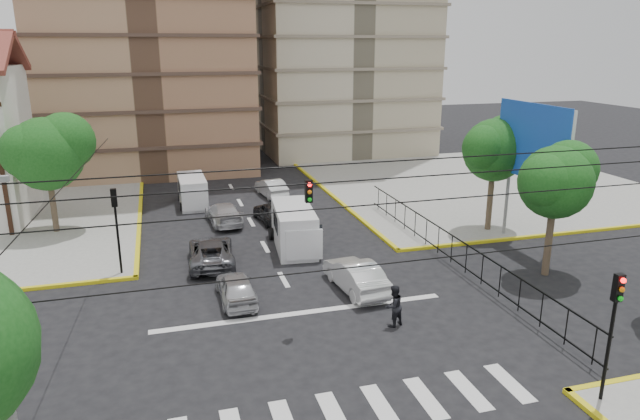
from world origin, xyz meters
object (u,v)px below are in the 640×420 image
object	(u,v)px
car_white_front_right	(355,275)
van_left_lane	(193,192)
traffic_light_se	(613,317)
traffic_light_nw	(116,217)
pedestrian_crosswalk	(394,306)
car_silver_front_left	(236,288)
van_right_lane	(295,230)

from	to	relation	value
car_white_front_right	van_left_lane	bearing A→B (deg)	-75.17
traffic_light_se	van_left_lane	bearing A→B (deg)	111.86
van_left_lane	car_white_front_right	distance (m)	18.39
traffic_light_nw	pedestrian_crosswalk	xyz separation A→B (m)	(11.15, -8.78, -2.21)
van_left_lane	traffic_light_nw	bearing A→B (deg)	-110.61
traffic_light_se	pedestrian_crosswalk	distance (m)	8.43
car_silver_front_left	car_white_front_right	xyz separation A→B (m)	(5.63, -0.31, 0.08)
traffic_light_se	van_left_lane	distance (m)	30.13
traffic_light_se	van_right_lane	world-z (taller)	traffic_light_se
van_right_lane	van_left_lane	size ratio (longest dim) A/B	1.18
traffic_light_nw	van_right_lane	world-z (taller)	traffic_light_nw
van_left_lane	traffic_light_se	bearing A→B (deg)	-69.04
car_silver_front_left	van_right_lane	bearing A→B (deg)	-125.99
van_right_lane	pedestrian_crosswalk	distance (m)	10.34
traffic_light_nw	van_right_lane	distance (m)	9.71
traffic_light_nw	van_left_lane	distance (m)	13.23
traffic_light_se	pedestrian_crosswalk	xyz separation A→B (m)	(-4.45, 6.82, -2.21)
van_right_lane	car_white_front_right	size ratio (longest dim) A/B	1.21
van_left_lane	car_white_front_right	world-z (taller)	van_left_lane
van_right_lane	car_silver_front_left	world-z (taller)	van_right_lane
van_left_lane	pedestrian_crosswalk	bearing A→B (deg)	-73.16
pedestrian_crosswalk	van_right_lane	bearing A→B (deg)	-102.44
traffic_light_nw	pedestrian_crosswalk	world-z (taller)	traffic_light_nw
car_silver_front_left	car_white_front_right	distance (m)	5.64
traffic_light_nw	van_left_lane	bearing A→B (deg)	70.28
traffic_light_se	car_silver_front_left	size ratio (longest dim) A/B	1.12
traffic_light_se	pedestrian_crosswalk	bearing A→B (deg)	123.13
traffic_light_se	traffic_light_nw	bearing A→B (deg)	135.00
car_silver_front_left	pedestrian_crosswalk	size ratio (longest dim) A/B	2.18
pedestrian_crosswalk	car_silver_front_left	bearing A→B (deg)	-57.18
car_white_front_right	pedestrian_crosswalk	size ratio (longest dim) A/B	2.53
traffic_light_se	traffic_light_nw	size ratio (longest dim) A/B	1.00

